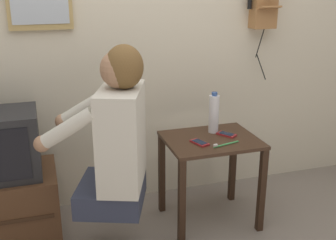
# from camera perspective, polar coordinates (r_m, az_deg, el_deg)

# --- Properties ---
(wall_back) EXTENTS (6.80, 0.05, 2.55)m
(wall_back) POSITION_cam_1_polar(r_m,az_deg,el_deg) (2.90, -4.54, 12.91)
(wall_back) COLOR beige
(wall_back) RESTS_ON ground_plane
(side_table) EXTENTS (0.59, 0.47, 0.59)m
(side_table) POSITION_cam_1_polar(r_m,az_deg,el_deg) (2.75, 5.79, -4.88)
(side_table) COLOR #382316
(side_table) RESTS_ON ground_plane
(person) EXTENTS (0.64, 0.58, 0.93)m
(person) POSITION_cam_1_polar(r_m,az_deg,el_deg) (2.32, -6.95, -2.14)
(person) COLOR #2D3347
(person) RESTS_ON ground_plane
(tv_stand) EXTENTS (0.71, 0.47, 0.44)m
(tv_stand) POSITION_cam_1_polar(r_m,az_deg,el_deg) (2.86, -21.81, -10.91)
(tv_stand) COLOR #51331E
(tv_stand) RESTS_ON ground_plane
(cell_phone_held) EXTENTS (0.10, 0.14, 0.01)m
(cell_phone_held) POSITION_cam_1_polar(r_m,az_deg,el_deg) (2.61, 4.30, -3.07)
(cell_phone_held) COLOR maroon
(cell_phone_held) RESTS_ON side_table
(cell_phone_spare) EXTENTS (0.12, 0.14, 0.01)m
(cell_phone_spare) POSITION_cam_1_polar(r_m,az_deg,el_deg) (2.76, 7.93, -1.94)
(cell_phone_spare) COLOR maroon
(cell_phone_spare) RESTS_ON side_table
(water_bottle) EXTENTS (0.07, 0.07, 0.27)m
(water_bottle) POSITION_cam_1_polar(r_m,az_deg,el_deg) (2.77, 6.23, 0.88)
(water_bottle) COLOR silver
(water_bottle) RESTS_ON side_table
(toothbrush) EXTENTS (0.19, 0.06, 0.02)m
(toothbrush) POSITION_cam_1_polar(r_m,az_deg,el_deg) (2.60, 7.65, -3.30)
(toothbrush) COLOR #4CBF66
(toothbrush) RESTS_ON side_table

